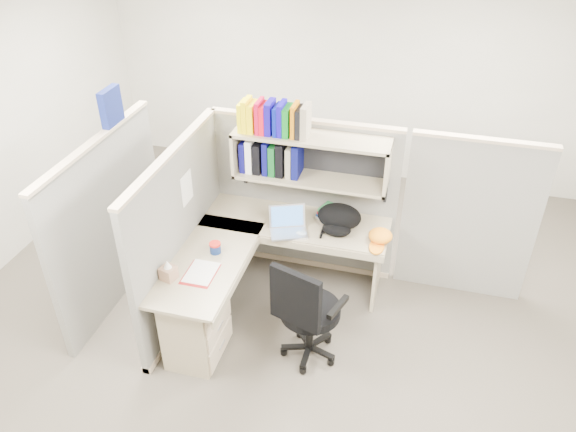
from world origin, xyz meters
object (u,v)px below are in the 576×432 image
(backpack, at_px, (338,220))
(task_chair, at_px, (307,326))
(laptop, at_px, (289,223))
(snack_canister, at_px, (215,248))
(desk, at_px, (224,297))

(backpack, relative_size, task_chair, 0.38)
(laptop, xyz_separation_m, snack_canister, (-0.54, -0.44, -0.07))
(desk, bearing_deg, snack_canister, 123.63)
(backpack, distance_m, task_chair, 1.03)
(desk, height_order, laptop, laptop)
(laptop, height_order, snack_canister, laptop)
(laptop, distance_m, task_chair, 0.95)
(laptop, xyz_separation_m, backpack, (0.42, 0.16, -0.00))
(laptop, xyz_separation_m, task_chair, (0.36, -0.74, -0.48))
(laptop, relative_size, task_chair, 0.31)
(desk, xyz_separation_m, snack_canister, (-0.14, 0.21, 0.34))
(laptop, relative_size, backpack, 0.82)
(snack_canister, xyz_separation_m, task_chair, (0.89, -0.30, -0.41))
(backpack, height_order, snack_canister, backpack)
(task_chair, bearing_deg, desk, 173.12)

